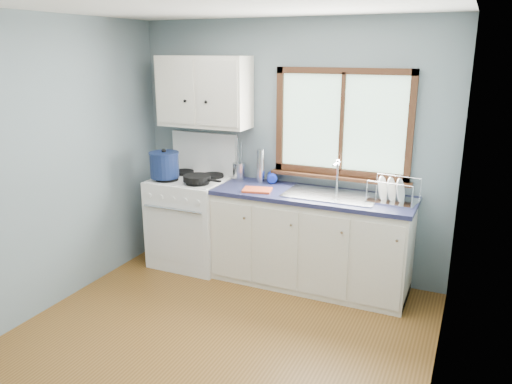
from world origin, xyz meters
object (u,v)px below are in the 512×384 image
at_px(dish_rack, 392,195).
at_px(utensil_crock, 239,171).
at_px(stockpot, 164,165).
at_px(sink, 331,202).
at_px(skillet, 197,178).
at_px(base_cabinets, 310,244).
at_px(thermos, 261,166).
at_px(gas_range, 192,218).

bearing_deg(dish_rack, utensil_crock, -179.84).
xyz_separation_m(utensil_crock, dish_rack, (1.58, -0.16, -0.03)).
xyz_separation_m(stockpot, utensil_crock, (0.65, 0.39, -0.08)).
bearing_deg(sink, skillet, -172.26).
relative_size(base_cabinets, utensil_crock, 4.35).
bearing_deg(skillet, thermos, 38.92).
height_order(stockpot, utensil_crock, utensil_crock).
height_order(sink, dish_rack, sink).
relative_size(stockpot, dish_rack, 0.77).
bearing_deg(sink, utensil_crock, 168.72).
relative_size(sink, skillet, 1.97).
distance_m(utensil_crock, dish_rack, 1.59).
distance_m(base_cabinets, thermos, 0.92).
height_order(utensil_crock, dish_rack, utensil_crock).
relative_size(base_cabinets, skillet, 4.35).
relative_size(skillet, stockpot, 1.24).
xyz_separation_m(base_cabinets, thermos, (-0.60, 0.18, 0.68)).
bearing_deg(thermos, sink, -13.02).
bearing_deg(base_cabinets, sink, -0.13).
bearing_deg(dish_rack, skillet, -167.12).
bearing_deg(gas_range, utensil_crock, 26.66).
xyz_separation_m(skillet, utensil_crock, (0.27, 0.38, 0.02)).
xyz_separation_m(gas_range, stockpot, (-0.20, -0.17, 0.60)).
distance_m(gas_range, stockpot, 0.65).
height_order(base_cabinets, utensil_crock, utensil_crock).
relative_size(base_cabinets, dish_rack, 4.17).
relative_size(skillet, dish_rack, 0.96).
distance_m(sink, stockpot, 1.71).
relative_size(gas_range, stockpot, 3.97).
xyz_separation_m(utensil_crock, thermos, (0.25, -0.03, 0.08)).
distance_m(utensil_crock, thermos, 0.27).
bearing_deg(utensil_crock, sink, -11.28).
bearing_deg(skillet, dish_rack, 11.42).
bearing_deg(dish_rack, gas_range, -172.20).
xyz_separation_m(sink, dish_rack, (0.54, 0.05, 0.12)).
bearing_deg(sink, base_cabinets, 179.87).
distance_m(gas_range, skillet, 0.55).
height_order(base_cabinets, skillet, skillet).
bearing_deg(base_cabinets, skillet, -171.02).
distance_m(thermos, dish_rack, 1.34).
xyz_separation_m(gas_range, dish_rack, (2.03, 0.06, 0.48)).
distance_m(base_cabinets, skillet, 1.28).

